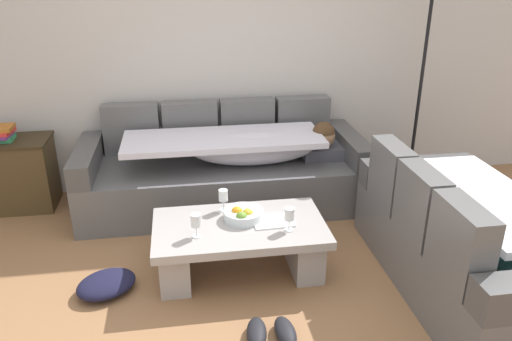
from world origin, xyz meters
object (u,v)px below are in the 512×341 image
at_px(couch_along_wall, 228,170).
at_px(side_cabinet, 12,174).
at_px(book_stack_on_cabinet, 4,133).
at_px(wine_glass_near_right, 289,215).
at_px(wine_glass_near_left, 196,221).
at_px(floor_lamp, 419,74).
at_px(couch_near_window, 466,243).
at_px(wine_glass_far_back, 223,196).
at_px(open_magazine, 273,221).
at_px(pair_of_shoes, 271,333).
at_px(crumpled_garment, 106,284).
at_px(fruit_bowl, 243,215).
at_px(coffee_table, 240,242).

xyz_separation_m(couch_along_wall, side_cabinet, (-1.91, 0.22, -0.01)).
xyz_separation_m(couch_along_wall, book_stack_on_cabinet, (-1.90, 0.23, 0.38)).
bearing_deg(wine_glass_near_right, wine_glass_near_left, 179.15).
height_order(side_cabinet, floor_lamp, floor_lamp).
bearing_deg(couch_near_window, floor_lamp, -11.80).
relative_size(wine_glass_near_right, wine_glass_far_back, 1.00).
height_order(wine_glass_near_left, open_magazine, wine_glass_near_left).
distance_m(book_stack_on_cabinet, pair_of_shoes, 2.92).
xyz_separation_m(couch_along_wall, crumpled_garment, (-0.96, -1.21, -0.27)).
relative_size(fruit_bowl, crumpled_garment, 0.70).
xyz_separation_m(side_cabinet, pair_of_shoes, (1.97, -2.05, -0.28)).
height_order(coffee_table, pair_of_shoes, coffee_table).
distance_m(couch_along_wall, side_cabinet, 1.92).
relative_size(wine_glass_far_back, open_magazine, 0.59).
relative_size(wine_glass_far_back, book_stack_on_cabinet, 0.70).
bearing_deg(book_stack_on_cabinet, fruit_bowl, -33.52).
distance_m(couch_near_window, open_magazine, 1.30).
relative_size(pair_of_shoes, crumpled_garment, 0.79).
bearing_deg(couch_along_wall, book_stack_on_cabinet, 173.19).
bearing_deg(wine_glass_near_left, wine_glass_near_right, -0.85).
relative_size(couch_along_wall, side_cabinet, 3.48).
bearing_deg(wine_glass_far_back, book_stack_on_cabinet, 148.35).
height_order(wine_glass_far_back, floor_lamp, floor_lamp).
bearing_deg(couch_along_wall, wine_glass_far_back, -98.00).
distance_m(side_cabinet, pair_of_shoes, 2.86).
height_order(wine_glass_near_right, book_stack_on_cabinet, book_stack_on_cabinet).
relative_size(couch_near_window, pair_of_shoes, 5.67).
bearing_deg(wine_glass_near_left, open_magazine, 12.80).
bearing_deg(crumpled_garment, couch_near_window, -6.97).
distance_m(pair_of_shoes, crumpled_garment, 1.19).
xyz_separation_m(couch_near_window, fruit_bowl, (-1.44, 0.47, 0.09)).
xyz_separation_m(floor_lamp, crumpled_garment, (-2.73, -1.32, -1.06)).
bearing_deg(pair_of_shoes, coffee_table, 97.25).
xyz_separation_m(wine_glass_far_back, crumpled_garment, (-0.83, -0.34, -0.44)).
xyz_separation_m(couch_near_window, floor_lamp, (0.34, 1.61, 0.78)).
bearing_deg(book_stack_on_cabinet, floor_lamp, -1.75).
relative_size(coffee_table, fruit_bowl, 4.29).
distance_m(couch_along_wall, open_magazine, 1.12).
xyz_separation_m(coffee_table, floor_lamp, (1.81, 1.21, 0.88)).
bearing_deg(coffee_table, crumpled_garment, -173.14).
xyz_separation_m(couch_near_window, open_magazine, (-1.24, 0.41, 0.05)).
distance_m(couch_near_window, coffee_table, 1.53).
distance_m(couch_near_window, wine_glass_near_left, 1.81).
bearing_deg(open_magazine, wine_glass_near_left, -169.35).
bearing_deg(book_stack_on_cabinet, wine_glass_far_back, -31.65).
bearing_deg(wine_glass_far_back, floor_lamp, 27.41).
xyz_separation_m(wine_glass_near_left, pair_of_shoes, (0.40, -0.61, -0.45)).
bearing_deg(floor_lamp, fruit_bowl, -147.11).
height_order(book_stack_on_cabinet, pair_of_shoes, book_stack_on_cabinet).
relative_size(wine_glass_far_back, side_cabinet, 0.23).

